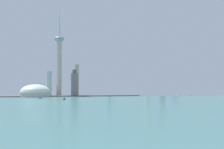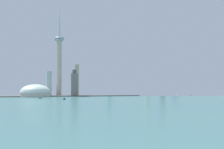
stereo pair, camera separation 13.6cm
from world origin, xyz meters
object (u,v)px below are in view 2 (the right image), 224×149
Objects in this scene: skyscraper_0 at (74,84)px; channel_buoy_0 at (68,97)px; skyscraper_7 at (162,83)px; stadium_dome at (35,93)px; skyscraper_1 at (49,88)px; channel_buoy_1 at (164,97)px; channel_buoy_2 at (115,97)px; skyscraper_2 at (49,84)px; airplane at (86,42)px; skyscraper_6 at (109,80)px; boat_0 at (40,98)px; boat_2 at (64,99)px; boat_3 at (190,96)px; boat_1 at (178,96)px; skyscraper_4 at (147,77)px; observation_tower at (59,56)px; skyscraper_3 at (76,80)px; skyscraper_5 at (174,89)px.

skyscraper_0 is 124.81m from channel_buoy_0.
stadium_dome is at bearing -172.15° from skyscraper_7.
channel_buoy_1 is (288.31, -314.46, -26.71)m from skyscraper_1.
skyscraper_2 is at bearing 127.84° from channel_buoy_2.
airplane is (83.97, 157.34, 185.40)m from channel_buoy_0.
skyscraper_0 is 144.92m from skyscraper_6.
airplane is at bearing 22.55° from boat_0.
boat_2 reaches higher than boat_3.
boat_1 is 1.65× the size of boat_2.
skyscraper_7 is 40.89× the size of channel_buoy_0.
airplane is at bearing -33.50° from skyscraper_1.
skyscraper_2 is at bearing 138.88° from skyscraper_0.
boat_3 is (427.21, -231.57, -26.13)m from skyscraper_1.
skyscraper_1 reaches higher than channel_buoy_2.
skyscraper_0 is 177.75m from channel_buoy_2.
skyscraper_6 is at bearing -164.16° from skyscraper_4.
observation_tower reaches higher than boat_3.
skyscraper_6 is 244.60m from boat_1.
boat_1 is at bearing -126.68° from boat_2.
boat_3 is at bearing -17.18° from skyscraper_0.
skyscraper_7 is (351.31, 66.95, 5.68)m from skyscraper_0.
skyscraper_3 is 0.78× the size of skyscraper_4.
skyscraper_6 is at bearing -93.49° from boat_2.
boat_1 is 363.85m from airplane.
boat_2 is at bearing -148.59° from skyscraper_5.
stadium_dome reaches higher than boat_1.
boat_2 is at bearing -106.53° from skyscraper_3.
observation_tower is 2.22× the size of skyscraper_6.
stadium_dome is 125.50m from skyscraper_0.
boat_0 reaches higher than channel_buoy_1.
airplane is (46.29, 44.82, 146.73)m from skyscraper_0.
skyscraper_0 is at bearing -161.51° from skyscraper_4.
skyscraper_3 reaches higher than stadium_dome.
channel_buoy_1 is (295.47, -259.63, -40.66)m from skyscraper_2.
skyscraper_5 is at bearing -14.23° from boat_3.
boat_1 is at bearing 46.44° from channel_buoy_1.
channel_buoy_1 is at bearing -42.36° from observation_tower.
skyscraper_2 reaches higher than skyscraper_1.
channel_buoy_0 is at bearing -82.57° from skyscraper_1.
skyscraper_3 is 43.49× the size of channel_buoy_2.
observation_tower is 357.53m from skyscraper_4.
channel_buoy_0 is at bearing 164.58° from channel_buoy_2.
boat_2 is at bearing -94.80° from observation_tower.
boat_0 is at bearing -31.09° from boat_2.
boat_3 is (-36.66, -163.73, -20.31)m from skyscraper_5.
channel_buoy_1 is at bearing -70.73° from skyscraper_6.
boat_3 is 4.23× the size of channel_buoy_0.
airplane reaches higher than skyscraper_1.
skyscraper_3 reaches higher than skyscraper_1.
skyscraper_4 is at bearing 177.41° from boat_1.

